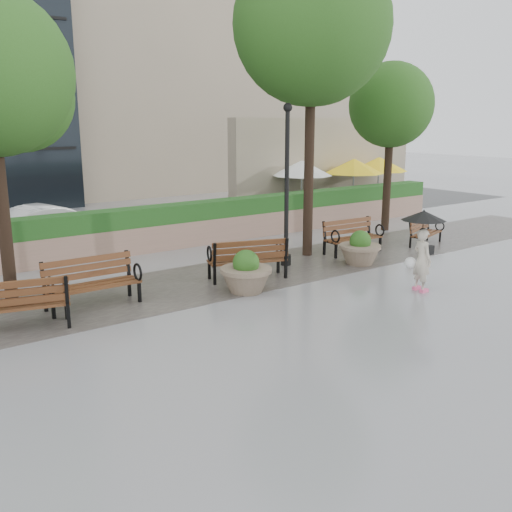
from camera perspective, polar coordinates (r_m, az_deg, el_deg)
ground at (r=12.48m, az=6.14°, el=-4.85°), size 100.00×100.00×0.00m
cobble_strip at (r=14.73m, az=-1.71°, el=-1.90°), size 28.00×3.20×0.01m
hedge_wall at (r=17.95m, az=-8.99°, el=2.88°), size 24.00×0.80×1.35m
cafe_wall at (r=25.72m, az=7.01°, el=9.09°), size 10.00×0.60×4.00m
cafe_hedge at (r=23.98m, az=9.63°, el=4.97°), size 8.00×0.50×0.90m
asphalt_street at (r=21.65m, az=-13.81°, el=2.66°), size 40.00×7.00×0.00m
bldg_stone at (r=37.00m, az=-7.02°, el=22.82°), size 18.00×10.00×20.00m
bench_0 at (r=11.74m, az=-22.88°, el=-5.45°), size 2.07×1.21×1.05m
bench_1 at (r=12.65m, az=-15.97°, el=-3.57°), size 1.98×0.80×1.05m
bench_2 at (r=14.29m, az=-0.84°, el=-1.11°), size 2.07×1.32×1.04m
bench_3 at (r=17.35m, az=9.63°, el=1.25°), size 1.90×0.85×1.00m
bench_4 at (r=19.01m, az=16.59°, el=1.78°), size 1.63×1.02×0.82m
planter_left at (r=13.19m, az=-1.00°, el=-1.98°), size 1.20×1.20×1.00m
planter_right at (r=16.00m, az=10.35°, el=0.48°), size 1.14×1.14×0.96m
lamppost at (r=15.39m, az=3.08°, el=6.02°), size 0.28×0.28×4.34m
tree_1 at (r=16.84m, az=5.84°, el=21.38°), size 4.33×4.33×8.58m
tree_2 at (r=21.17m, az=13.48°, el=14.14°), size 3.10×2.94×5.89m
patio_umb_white at (r=23.51m, az=4.61°, el=8.72°), size 2.50×2.50×2.30m
patio_umb_yellow_a at (r=24.74m, az=9.77°, el=8.81°), size 2.50×2.50×2.30m
patio_umb_yellow_b at (r=26.12m, az=12.20°, el=8.94°), size 2.50×2.50×2.30m
car_right at (r=19.54m, az=-19.75°, el=3.03°), size 4.08×2.16×1.28m
pedestrian at (r=13.68m, az=16.31°, el=1.28°), size 1.03×1.03×1.88m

